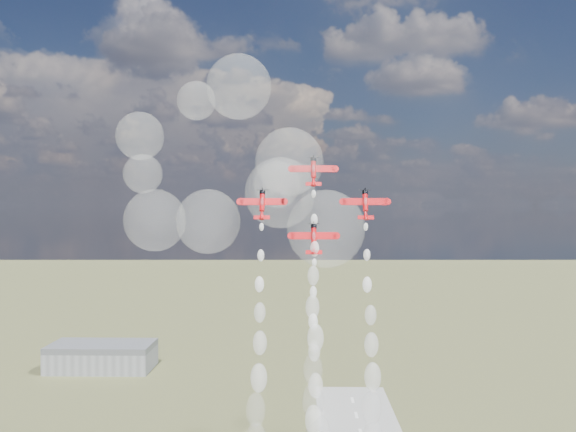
{
  "coord_description": "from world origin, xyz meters",
  "views": [
    {
      "loc": [
        -20.7,
        -148.91,
        81.06
      ],
      "look_at": [
        -24.17,
        8.71,
        78.59
      ],
      "focal_mm": 42.0,
      "sensor_mm": 36.0,
      "label": 1
    }
  ],
  "objects_px": {
    "plane_right": "(365,204)",
    "plane_slot": "(314,238)",
    "plane_left": "(262,204)",
    "plane_lead": "(313,171)",
    "hangar": "(102,356)"
  },
  "relations": [
    {
      "from": "hangar",
      "to": "plane_right",
      "type": "xyz_separation_m",
      "value": [
        113.92,
        -171.37,
        74.9
      ]
    },
    {
      "from": "plane_lead",
      "to": "plane_left",
      "type": "height_order",
      "value": "plane_lead"
    },
    {
      "from": "plane_left",
      "to": "plane_right",
      "type": "relative_size",
      "value": 1.0
    },
    {
      "from": "plane_right",
      "to": "hangar",
      "type": "bearing_deg",
      "value": 123.61
    },
    {
      "from": "plane_right",
      "to": "plane_slot",
      "type": "xyz_separation_m",
      "value": [
        -12.09,
        -3.06,
        -7.89
      ]
    },
    {
      "from": "hangar",
      "to": "plane_left",
      "type": "relative_size",
      "value": 4.79
    },
    {
      "from": "hangar",
      "to": "plane_slot",
      "type": "xyz_separation_m",
      "value": [
        101.83,
        -174.43,
        67.02
      ]
    },
    {
      "from": "plane_left",
      "to": "plane_slot",
      "type": "bearing_deg",
      "value": -14.21
    },
    {
      "from": "hangar",
      "to": "plane_right",
      "type": "bearing_deg",
      "value": -56.39
    },
    {
      "from": "plane_lead",
      "to": "plane_slot",
      "type": "distance_m",
      "value": 16.92
    },
    {
      "from": "plane_lead",
      "to": "plane_slot",
      "type": "bearing_deg",
      "value": -90.0
    },
    {
      "from": "plane_left",
      "to": "plane_slot",
      "type": "distance_m",
      "value": 14.75
    },
    {
      "from": "plane_lead",
      "to": "plane_right",
      "type": "bearing_deg",
      "value": -14.21
    },
    {
      "from": "plane_lead",
      "to": "plane_slot",
      "type": "relative_size",
      "value": 1.0
    },
    {
      "from": "plane_lead",
      "to": "plane_left",
      "type": "distance_m",
      "value": 14.75
    }
  ]
}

